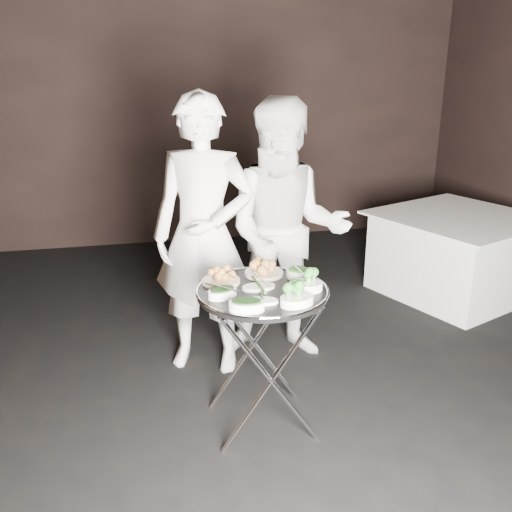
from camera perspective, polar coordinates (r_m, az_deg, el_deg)
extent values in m
cube|color=black|center=(3.44, 0.25, -16.01)|extent=(6.00, 7.00, 0.05)
cube|color=black|center=(6.32, -7.07, 14.83)|extent=(6.00, 0.05, 3.00)
cylinder|color=silver|center=(2.99, 1.53, -12.41)|extent=(0.54, 0.03, 0.80)
cylinder|color=silver|center=(2.99, 1.53, -12.41)|extent=(0.54, 0.03, 0.80)
cylinder|color=silver|center=(3.34, -0.22, -8.76)|extent=(0.54, 0.03, 0.80)
cylinder|color=silver|center=(3.34, -0.22, -8.76)|extent=(0.54, 0.03, 0.80)
cylinder|color=silver|center=(2.96, -3.73, -4.67)|extent=(0.02, 0.46, 0.02)
cylinder|color=silver|center=(3.05, 4.84, -3.91)|extent=(0.02, 0.46, 0.02)
cylinder|color=black|center=(2.98, 0.63, -3.68)|extent=(0.68, 0.68, 0.03)
torus|color=silver|center=(2.98, 0.63, -3.43)|extent=(0.70, 0.70, 0.02)
cylinder|color=beige|center=(3.08, -3.51, -2.53)|extent=(0.21, 0.21, 0.02)
cylinder|color=beige|center=(3.18, 0.79, -1.74)|extent=(0.21, 0.21, 0.02)
cylinder|color=white|center=(3.15, 4.16, -1.76)|extent=(0.12, 0.12, 0.05)
cylinder|color=silver|center=(3.07, -3.32, -1.64)|extent=(0.10, 0.19, 0.01)
cylinder|color=silver|center=(3.16, 0.65, -1.01)|extent=(0.11, 0.19, 0.01)
cylinder|color=silver|center=(3.13, 4.19, -1.25)|extent=(0.03, 0.21, 0.01)
cylinder|color=silver|center=(2.87, -3.42, -3.15)|extent=(0.15, 0.15, 0.01)
cylinder|color=silver|center=(2.97, 5.00, -2.44)|extent=(0.16, 0.15, 0.01)
cylinder|color=silver|center=(2.97, 0.59, -2.38)|extent=(0.05, 0.21, 0.01)
imported|color=white|center=(3.61, -5.26, 1.94)|extent=(0.77, 0.64, 1.79)
imported|color=white|center=(3.75, 3.04, 2.30)|extent=(0.99, 0.86, 1.74)
cube|color=white|center=(5.24, 19.38, 0.04)|extent=(1.09, 1.09, 0.68)
cube|color=white|center=(5.14, 19.80, 3.72)|extent=(1.23, 1.23, 0.02)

